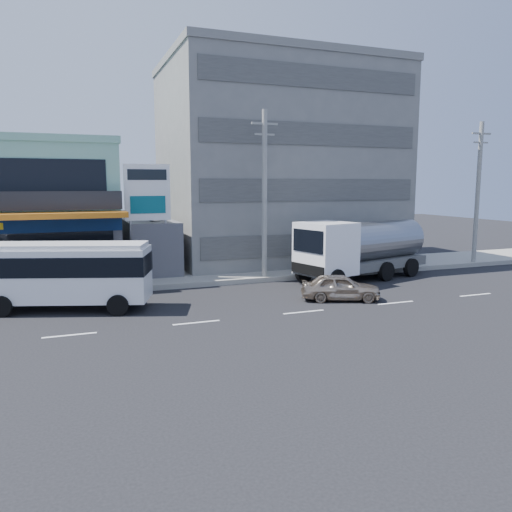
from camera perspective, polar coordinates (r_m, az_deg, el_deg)
The scene contains 12 objects.
ground at distance 21.26m, azimuth -6.83°, elevation -7.58°, with size 120.00×120.00×0.00m, color black.
sidewalk at distance 31.49m, azimuth -2.15°, elevation -2.06°, with size 70.00×5.00×0.30m, color gray.
shop_building at distance 34.03m, azimuth -26.07°, elevation 4.40°, with size 12.40×11.70×8.00m.
concrete_building at distance 37.93m, azimuth 2.39°, elevation 10.08°, with size 16.00×12.00×14.00m, color gray.
gap_structure at distance 32.50m, azimuth -11.97°, elevation 0.94°, with size 3.00×6.00×3.50m, color #424247.
satellite_dish at distance 31.34m, azimuth -11.79°, elevation 4.03°, with size 1.50×1.50×0.15m, color slate.
billboard at distance 29.42m, azimuth -12.28°, elevation 6.40°, with size 2.60×0.18×6.90m.
utility_pole_near at distance 29.36m, azimuth 0.98°, elevation 7.01°, with size 1.60×0.30×10.00m.
utility_pole_far at distance 38.27m, azimuth 24.01°, elevation 6.59°, with size 1.60×0.30×10.00m.
minibus at distance 24.44m, azimuth -20.78°, elevation -1.55°, with size 7.77×4.57×3.10m.
sedan at distance 25.34m, azimuth 9.63°, elevation -3.51°, with size 1.57×3.91×1.33m, color tan.
tanker_truck at distance 30.86m, azimuth 11.72°, elevation 0.92°, with size 9.54×5.04×3.61m.
Camera 1 is at (-4.82, -19.89, 5.77)m, focal length 35.00 mm.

